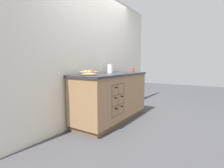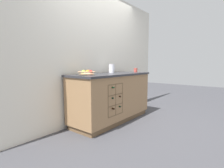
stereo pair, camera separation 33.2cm
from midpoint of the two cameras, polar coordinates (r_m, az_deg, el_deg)
The scene contains 6 objects.
ground_plane at distance 3.47m, azimuth -2.79°, elevation -11.79°, with size 14.00×14.00×0.00m, color #424247.
back_wall at distance 3.53m, azimuth -8.04°, elevation 9.45°, with size 4.40×0.06×2.55m, color silver.
kitchen_island at distance 3.35m, azimuth -2.84°, elevation -4.25°, with size 1.80×0.68×0.91m.
fruit_bowl at distance 2.90m, azimuth -10.84°, elevation 3.70°, with size 0.30×0.30×0.08m.
white_pitcher at distance 3.59m, azimuth -3.24°, elevation 5.17°, with size 0.17×0.12×0.18m.
ceramic_mug at distance 3.94m, azimuth 4.39°, elevation 4.58°, with size 0.11×0.08×0.09m.
Camera 1 is at (-2.80, -1.76, 1.09)m, focal length 28.00 mm.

